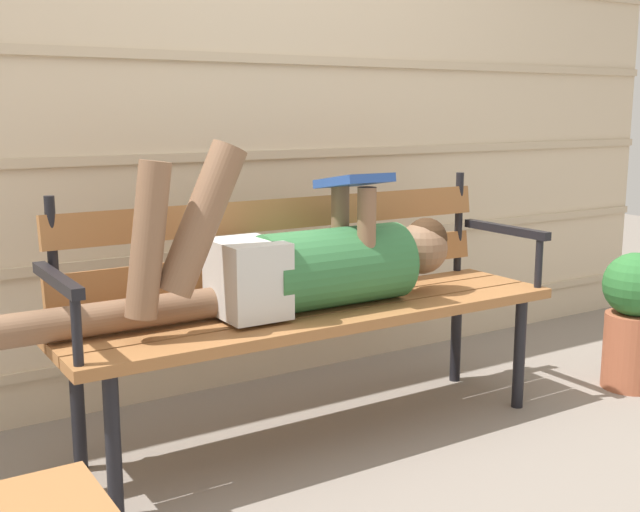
% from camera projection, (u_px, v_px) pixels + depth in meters
% --- Properties ---
extents(ground_plane, '(12.00, 12.00, 0.00)m').
position_uv_depth(ground_plane, '(340.00, 448.00, 2.66)').
color(ground_plane, gray).
extents(house_siding, '(4.94, 0.08, 2.28)m').
position_uv_depth(house_siding, '(230.00, 107.00, 3.11)').
color(house_siding, beige).
rests_on(house_siding, ground).
extents(park_bench, '(1.79, 0.47, 0.88)m').
position_uv_depth(park_bench, '(310.00, 292.00, 2.73)').
color(park_bench, '#9E6638').
rests_on(park_bench, ground).
extents(reclining_person, '(1.77, 0.27, 0.58)m').
position_uv_depth(reclining_person, '(296.00, 264.00, 2.60)').
color(reclining_person, '#33703D').
extents(potted_plant, '(0.26, 0.26, 0.57)m').
position_uv_depth(potted_plant, '(633.00, 316.00, 3.19)').
color(potted_plant, '#AD5B3D').
rests_on(potted_plant, ground).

